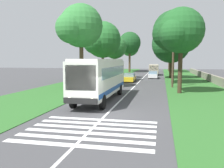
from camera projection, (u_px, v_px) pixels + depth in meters
ground at (106, 114)px, 16.12m from camera, size 160.00×160.00×0.00m
grass_verge_left at (73, 87)px, 32.38m from camera, size 120.00×8.00×0.04m
grass_verge_right at (200, 90)px, 29.07m from camera, size 120.00×8.00×0.04m
centre_line at (133, 88)px, 30.73m from camera, size 110.00×0.16×0.01m
coach_bus at (101, 77)px, 21.59m from camera, size 11.16×2.62×3.73m
zebra_crossing at (90, 130)px, 12.46m from camera, size 4.95×6.80×0.01m
trailing_car_0 at (129, 78)px, 39.47m from camera, size 4.30×1.78×1.43m
trailing_car_1 at (153, 75)px, 46.96m from camera, size 4.30×1.78×1.43m
trailing_minibus_0 at (154, 69)px, 56.18m from camera, size 6.00×2.14×2.53m
roadside_tree_left_0 at (102, 41)px, 39.59m from camera, size 7.42×5.99×9.90m
roadside_tree_left_1 at (130, 47)px, 75.44m from camera, size 7.04×5.87×10.54m
roadside_tree_left_2 at (129, 44)px, 68.24m from camera, size 7.33×6.25×11.49m
roadside_tree_left_3 at (114, 48)px, 46.12m from camera, size 5.27×4.63×8.38m
roadside_tree_left_4 at (80, 27)px, 29.70m from camera, size 6.69×5.39×10.51m
roadside_tree_right_0 at (170, 45)px, 46.50m from camera, size 9.15×7.38×10.33m
roadside_tree_right_1 at (172, 32)px, 35.54m from camera, size 7.65×6.24×10.96m
roadside_tree_right_2 at (169, 46)px, 74.06m from camera, size 7.03×5.71×10.94m
roadside_tree_right_3 at (180, 32)px, 25.41m from camera, size 5.60×4.87×9.15m
roadside_tree_right_4 at (170, 45)px, 66.51m from camera, size 7.37×6.10×10.76m
utility_pole at (173, 59)px, 30.96m from camera, size 0.24×1.40×7.09m
roadside_wall at (220, 81)px, 33.18m from camera, size 70.00×0.40×1.19m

